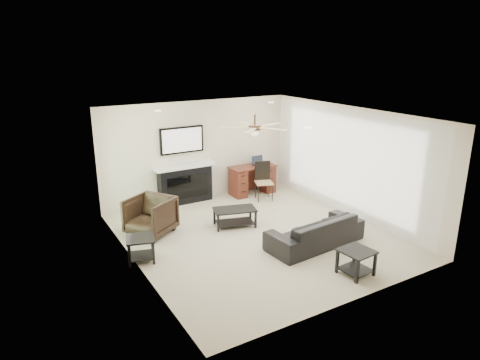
{
  "coord_description": "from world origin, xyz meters",
  "views": [
    {
      "loc": [
        -4.4,
        -6.81,
        3.72
      ],
      "look_at": [
        -0.18,
        0.36,
        1.14
      ],
      "focal_mm": 32.0,
      "sensor_mm": 36.0,
      "label": 1
    }
  ],
  "objects_px": {
    "sofa": "(315,231)",
    "fireplace_unit": "(185,166)",
    "armchair": "(150,216)",
    "desk": "(252,180)",
    "coffee_table": "(235,217)"
  },
  "relations": [
    {
      "from": "armchair",
      "to": "sofa",
      "type": "bearing_deg",
      "value": 18.19
    },
    {
      "from": "sofa",
      "to": "desk",
      "type": "relative_size",
      "value": 1.65
    },
    {
      "from": "sofa",
      "to": "desk",
      "type": "height_order",
      "value": "desk"
    },
    {
      "from": "sofa",
      "to": "coffee_table",
      "type": "distance_m",
      "value": 1.84
    },
    {
      "from": "sofa",
      "to": "fireplace_unit",
      "type": "xyz_separation_m",
      "value": [
        -1.22,
        3.51,
        0.66
      ]
    },
    {
      "from": "sofa",
      "to": "fireplace_unit",
      "type": "distance_m",
      "value": 3.77
    },
    {
      "from": "armchair",
      "to": "desk",
      "type": "distance_m",
      "value": 3.38
    },
    {
      "from": "fireplace_unit",
      "to": "desk",
      "type": "distance_m",
      "value": 1.92
    },
    {
      "from": "armchair",
      "to": "coffee_table",
      "type": "bearing_deg",
      "value": 39.85
    },
    {
      "from": "coffee_table",
      "to": "desk",
      "type": "relative_size",
      "value": 0.74
    },
    {
      "from": "desk",
      "to": "coffee_table",
      "type": "bearing_deg",
      "value": -131.92
    },
    {
      "from": "armchair",
      "to": "fireplace_unit",
      "type": "xyz_separation_m",
      "value": [
        1.38,
        1.36,
        0.56
      ]
    },
    {
      "from": "fireplace_unit",
      "to": "desk",
      "type": "height_order",
      "value": "fireplace_unit"
    },
    {
      "from": "armchair",
      "to": "fireplace_unit",
      "type": "distance_m",
      "value": 2.01
    },
    {
      "from": "desk",
      "to": "armchair",
      "type": "bearing_deg",
      "value": -160.79
    }
  ]
}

